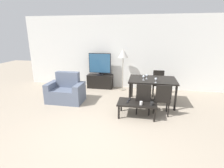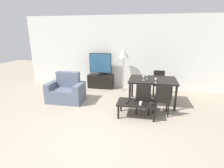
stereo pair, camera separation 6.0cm
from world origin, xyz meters
TOP-DOWN VIEW (x-y plane):
  - ground_plane at (0.00, 0.00)m, footprint 18.00×18.00m
  - wall_back at (0.00, 3.65)m, footprint 7.61×0.06m
  - armchair at (-1.45, 1.82)m, footprint 1.10×0.68m
  - tv_stand at (-0.75, 3.38)m, footprint 0.97×0.38m
  - tv at (-0.75, 3.38)m, footprint 0.84×0.29m
  - coffee_table at (0.78, 1.20)m, footprint 0.98×0.57m
  - dining_table at (1.17, 2.17)m, footprint 1.37×0.97m
  - dining_chair_near at (0.93, 1.38)m, footprint 0.40×0.40m
  - dining_chair_far at (1.41, 2.96)m, footprint 0.40×0.40m
  - dining_chair_near_right at (1.41, 1.38)m, footprint 0.40×0.40m
  - floor_lamp at (0.14, 3.29)m, footprint 0.36×0.36m
  - remote_primary at (0.54, 1.15)m, footprint 0.04×0.15m
  - remote_secondary at (0.57, 1.33)m, footprint 0.04×0.15m
  - cup_white_near at (0.88, 1.05)m, footprint 0.07×0.07m
  - cup_colored_far at (1.13, 1.07)m, footprint 0.08×0.08m
  - wine_glass_left at (1.24, 1.77)m, footprint 0.07×0.07m
  - wine_glass_center at (0.90, 1.98)m, footprint 0.07×0.07m
  - wine_glass_right at (0.99, 2.14)m, footprint 0.07×0.07m

SIDE VIEW (x-z plane):
  - ground_plane at x=0.00m, z-range 0.00..0.00m
  - tv_stand at x=-0.75m, z-range 0.00..0.52m
  - armchair at x=-1.45m, z-range -0.14..0.77m
  - coffee_table at x=0.78m, z-range 0.15..0.54m
  - remote_primary at x=0.54m, z-range 0.39..0.41m
  - remote_secondary at x=0.57m, z-range 0.39..0.41m
  - cup_colored_far at x=1.13m, z-range 0.39..0.47m
  - cup_white_near at x=0.88m, z-range 0.39..0.47m
  - dining_chair_near at x=0.93m, z-range 0.05..0.89m
  - dining_chair_far at x=1.41m, z-range 0.05..0.89m
  - dining_chair_near_right at x=1.41m, z-range 0.05..0.89m
  - dining_table at x=1.17m, z-range 0.30..1.06m
  - wine_glass_left at x=1.24m, z-range 0.79..0.94m
  - wine_glass_center at x=0.90m, z-range 0.79..0.94m
  - wine_glass_right at x=0.99m, z-range 0.79..0.94m
  - tv at x=-0.75m, z-range 0.52..1.35m
  - floor_lamp at x=0.14m, z-range 0.55..2.09m
  - wall_back at x=0.00m, z-range 0.00..2.70m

